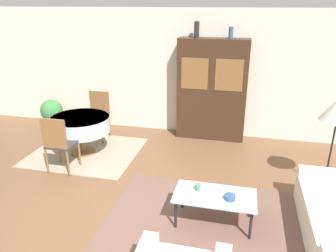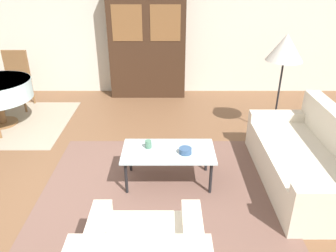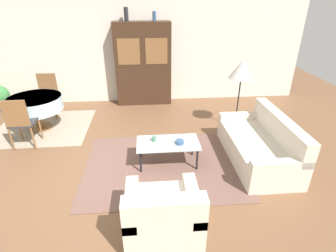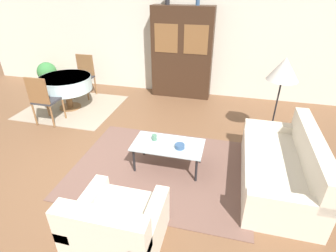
% 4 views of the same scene
% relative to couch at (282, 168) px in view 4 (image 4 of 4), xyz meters
% --- Properties ---
extents(ground_plane, '(14.00, 14.00, 0.00)m').
position_rel_couch_xyz_m(ground_plane, '(-2.74, -0.38, -0.29)').
color(ground_plane, brown).
extents(wall_back, '(10.00, 0.06, 2.70)m').
position_rel_couch_xyz_m(wall_back, '(-2.74, 3.25, 1.06)').
color(wall_back, beige).
rests_on(wall_back, ground_plane).
extents(area_rug, '(2.75, 2.12, 0.01)m').
position_rel_couch_xyz_m(area_rug, '(-1.75, -0.06, -0.29)').
color(area_rug, brown).
rests_on(area_rug, ground_plane).
extents(dining_rug, '(2.04, 1.80, 0.01)m').
position_rel_couch_xyz_m(dining_rug, '(-4.36, 1.65, -0.29)').
color(dining_rug, gray).
rests_on(dining_rug, ground_plane).
extents(couch, '(0.93, 1.88, 0.84)m').
position_rel_couch_xyz_m(couch, '(0.00, 0.00, 0.00)').
color(couch, beige).
rests_on(couch, ground_plane).
extents(armchair, '(0.92, 0.88, 0.81)m').
position_rel_couch_xyz_m(armchair, '(-1.85, -1.51, 0.00)').
color(armchair, beige).
rests_on(armchair, ground_plane).
extents(coffee_table, '(1.08, 0.58, 0.42)m').
position_rel_couch_xyz_m(coffee_table, '(-1.66, 0.01, 0.10)').
color(coffee_table, black).
rests_on(coffee_table, area_rug).
extents(display_cabinet, '(1.44, 0.39, 2.13)m').
position_rel_couch_xyz_m(display_cabinet, '(-2.06, 3.01, 0.77)').
color(display_cabinet, '#382316').
rests_on(display_cabinet, ground_plane).
extents(dining_table, '(1.13, 1.13, 0.74)m').
position_rel_couch_xyz_m(dining_table, '(-4.41, 1.60, 0.30)').
color(dining_table, brown).
rests_on(dining_table, dining_rug).
extents(dining_chair_near, '(0.44, 0.44, 1.01)m').
position_rel_couch_xyz_m(dining_chair_near, '(-4.41, 0.81, 0.29)').
color(dining_chair_near, brown).
rests_on(dining_chair_near, dining_rug).
extents(dining_chair_far, '(0.44, 0.44, 1.01)m').
position_rel_couch_xyz_m(dining_chair_far, '(-4.41, 2.39, 0.29)').
color(dining_chair_far, brown).
rests_on(dining_chair_far, dining_rug).
extents(floor_lamp, '(0.52, 0.52, 1.53)m').
position_rel_couch_xyz_m(floor_lamp, '(-0.02, 1.30, 1.02)').
color(floor_lamp, black).
rests_on(floor_lamp, ground_plane).
extents(cup, '(0.08, 0.08, 0.09)m').
position_rel_couch_xyz_m(cup, '(-1.90, 0.08, 0.18)').
color(cup, '#4C7A60').
rests_on(cup, coffee_table).
extents(bowl, '(0.14, 0.14, 0.07)m').
position_rel_couch_xyz_m(bowl, '(-1.47, -0.05, 0.17)').
color(bowl, '#33517A').
rests_on(bowl, coffee_table).
extents(vase_short, '(0.09, 0.09, 0.22)m').
position_rel_couch_xyz_m(vase_short, '(-1.74, 3.01, 1.95)').
color(vase_short, '#33517A').
rests_on(vase_short, display_cabinet).
extents(potted_plant, '(0.51, 0.51, 0.68)m').
position_rel_couch_xyz_m(potted_plant, '(-5.75, 2.73, 0.09)').
color(potted_plant, '#4C4C51').
rests_on(potted_plant, ground_plane).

